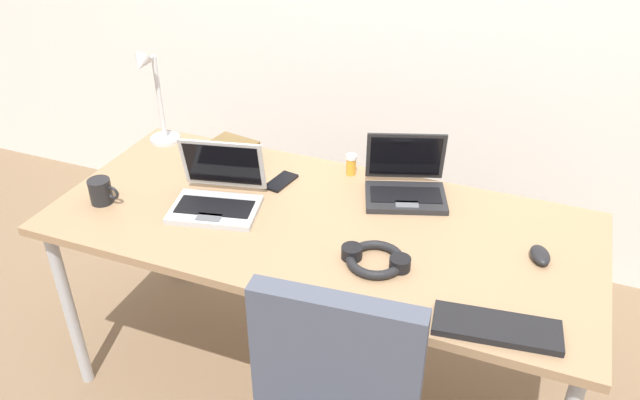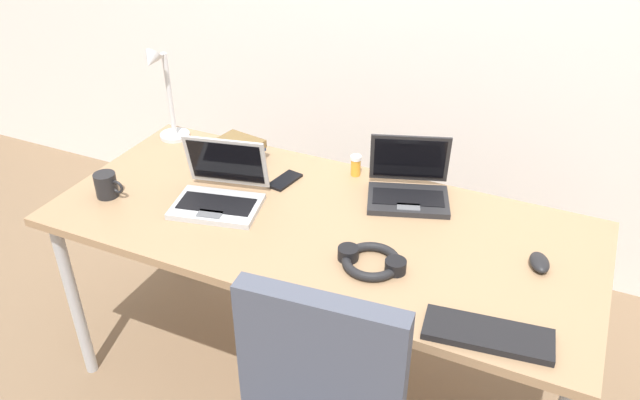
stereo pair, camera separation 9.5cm
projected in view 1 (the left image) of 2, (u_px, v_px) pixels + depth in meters
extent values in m
plane|color=#7A6047|center=(320.00, 377.00, 2.49)|extent=(12.00, 12.00, 0.00)
cube|color=#9E7A56|center=(320.00, 224.00, 2.10)|extent=(1.80, 0.80, 0.03)
cylinder|color=#B2B5BA|center=(70.00, 310.00, 2.29)|extent=(0.04, 0.04, 0.71)
cylinder|color=#B2B5BA|center=(173.00, 214.00, 2.83)|extent=(0.04, 0.04, 0.71)
cylinder|color=#B2B5BA|center=(569.00, 307.00, 2.31)|extent=(0.04, 0.04, 0.71)
cylinder|color=silver|center=(165.00, 139.00, 2.58)|extent=(0.12, 0.12, 0.02)
cylinder|color=silver|center=(159.00, 98.00, 2.49)|extent=(0.02, 0.02, 0.34)
cylinder|color=silver|center=(147.00, 60.00, 2.37)|extent=(0.01, 0.08, 0.01)
cone|color=silver|center=(141.00, 63.00, 2.33)|extent=(0.07, 0.09, 0.09)
cube|color=#B7BABC|center=(215.00, 210.00, 2.13)|extent=(0.33, 0.26, 0.02)
cube|color=black|center=(215.00, 207.00, 2.13)|extent=(0.27, 0.16, 0.00)
cube|color=#595B60|center=(209.00, 217.00, 2.07)|extent=(0.09, 0.06, 0.00)
cube|color=#B7BABC|center=(223.00, 164.00, 2.18)|extent=(0.29, 0.12, 0.20)
cube|color=black|center=(222.00, 165.00, 2.17)|extent=(0.26, 0.10, 0.16)
cube|color=#232326|center=(406.00, 198.00, 2.20)|extent=(0.32, 0.27, 0.02)
cube|color=black|center=(406.00, 195.00, 2.19)|extent=(0.26, 0.18, 0.00)
cube|color=#595B60|center=(407.00, 204.00, 2.14)|extent=(0.09, 0.06, 0.00)
cube|color=#232326|center=(405.00, 156.00, 2.24)|extent=(0.27, 0.13, 0.19)
cube|color=black|center=(406.00, 156.00, 2.23)|extent=(0.24, 0.11, 0.16)
cube|color=black|center=(497.00, 328.00, 1.65)|extent=(0.34, 0.16, 0.02)
ellipsoid|color=black|center=(540.00, 255.00, 1.91)|extent=(0.09, 0.11, 0.03)
cube|color=black|center=(281.00, 182.00, 2.30)|extent=(0.09, 0.14, 0.01)
torus|color=black|center=(375.00, 260.00, 1.89)|extent=(0.18, 0.18, 0.03)
cylinder|color=black|center=(352.00, 252.00, 1.91)|extent=(0.06, 0.06, 0.04)
cylinder|color=black|center=(400.00, 264.00, 1.87)|extent=(0.06, 0.06, 0.04)
cylinder|color=gold|center=(351.00, 166.00, 2.34)|extent=(0.04, 0.04, 0.06)
cylinder|color=white|center=(351.00, 157.00, 2.32)|extent=(0.04, 0.04, 0.01)
cube|color=navy|center=(229.00, 160.00, 2.42)|extent=(0.19, 0.18, 0.03)
cube|color=navy|center=(229.00, 153.00, 2.41)|extent=(0.19, 0.15, 0.02)
cube|color=brown|center=(230.00, 148.00, 2.39)|extent=(0.19, 0.18, 0.03)
cylinder|color=black|center=(100.00, 191.00, 2.17)|extent=(0.08, 0.08, 0.09)
torus|color=black|center=(112.00, 193.00, 2.15)|extent=(0.05, 0.01, 0.05)
cube|color=#474C5B|center=(335.00, 374.00, 1.55)|extent=(0.42, 0.10, 0.48)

